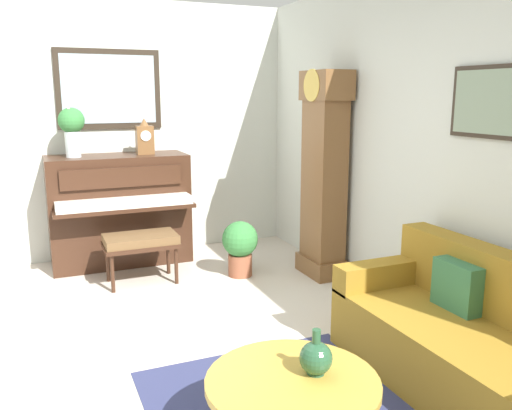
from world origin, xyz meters
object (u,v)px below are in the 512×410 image
(flower_vase, at_px, (72,126))
(mantel_clock, at_px, (145,138))
(piano_bench, at_px, (141,242))
(coffee_table, at_px, (292,385))
(green_jug, at_px, (316,358))
(grandfather_clock, at_px, (324,181))
(couch, at_px, (479,346))
(piano, at_px, (120,209))
(potted_plant, at_px, (240,245))

(flower_vase, bearing_deg, mantel_clock, 89.96)
(mantel_clock, bearing_deg, piano_bench, -17.23)
(coffee_table, bearing_deg, piano_bench, -175.68)
(mantel_clock, bearing_deg, green_jug, 1.94)
(mantel_clock, bearing_deg, grandfather_clock, 51.85)
(piano_bench, bearing_deg, couch, 28.49)
(piano, distance_m, potted_plant, 1.40)
(couch, bearing_deg, flower_vase, -150.13)
(coffee_table, distance_m, green_jug, 0.18)
(couch, height_order, green_jug, couch)
(piano, bearing_deg, piano_bench, 5.90)
(coffee_table, xyz_separation_m, mantel_clock, (-3.53, 0.01, 0.96))
(potted_plant, bearing_deg, piano_bench, -100.78)
(piano, distance_m, coffee_table, 3.55)
(flower_vase, distance_m, potted_plant, 2.07)
(piano, bearing_deg, mantel_clock, 89.69)
(coffee_table, height_order, potted_plant, potted_plant)
(grandfather_clock, relative_size, potted_plant, 3.62)
(mantel_clock, bearing_deg, piano, -90.31)
(grandfather_clock, height_order, green_jug, grandfather_clock)
(coffee_table, bearing_deg, flower_vase, -168.54)
(piano, height_order, mantel_clock, mantel_clock)
(flower_vase, distance_m, green_jug, 3.76)
(coffee_table, height_order, flower_vase, flower_vase)
(flower_vase, relative_size, potted_plant, 1.04)
(piano_bench, relative_size, couch, 0.37)
(grandfather_clock, bearing_deg, piano, -123.27)
(grandfather_clock, distance_m, coffee_table, 2.86)
(mantel_clock, height_order, flower_vase, flower_vase)
(green_jug, bearing_deg, flower_vase, -166.47)
(piano, height_order, coffee_table, piano)
(couch, height_order, coffee_table, couch)
(piano_bench, height_order, couch, couch)
(grandfather_clock, bearing_deg, couch, -5.95)
(piano, distance_m, green_jug, 3.55)
(mantel_clock, xyz_separation_m, green_jug, (3.52, 0.12, -0.84))
(coffee_table, height_order, mantel_clock, mantel_clock)
(grandfather_clock, relative_size, mantel_clock, 5.34)
(couch, xyz_separation_m, green_jug, (0.04, -1.15, 0.18))
(mantel_clock, bearing_deg, potted_plant, 38.75)
(piano_bench, bearing_deg, flower_vase, -145.24)
(flower_vase, height_order, green_jug, flower_vase)
(green_jug, bearing_deg, piano_bench, -172.98)
(piano, bearing_deg, grandfather_clock, 56.73)
(piano_bench, xyz_separation_m, flower_vase, (-0.73, -0.50, 1.08))
(couch, relative_size, green_jug, 7.92)
(flower_vase, bearing_deg, piano_bench, 34.76)
(grandfather_clock, relative_size, couch, 1.07)
(piano_bench, xyz_separation_m, mantel_clock, (-0.73, 0.23, 0.93))
(couch, height_order, mantel_clock, mantel_clock)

